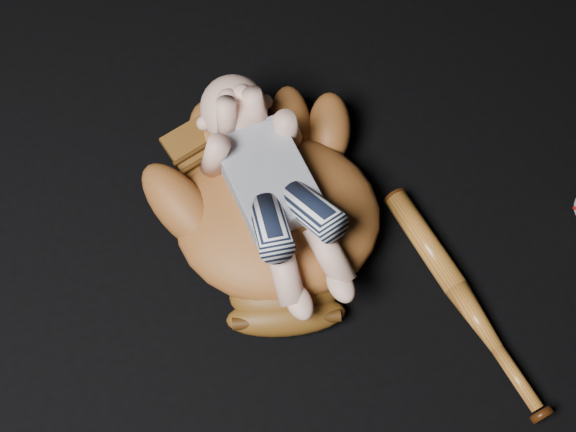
# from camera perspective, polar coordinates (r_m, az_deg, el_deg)

# --- Properties ---
(baseball_glove) EXTENTS (0.46, 0.51, 0.14)m
(baseball_glove) POSITION_cam_1_polar(r_m,az_deg,el_deg) (1.07, -0.83, 0.40)
(baseball_glove) COLOR brown
(baseball_glove) RESTS_ON ground
(newborn_baby) EXTENTS (0.23, 0.41, 0.16)m
(newborn_baby) POSITION_cam_1_polar(r_m,az_deg,el_deg) (1.02, -0.97, 2.05)
(newborn_baby) COLOR #D6A08A
(newborn_baby) RESTS_ON baseball_glove
(baseball_bat) EXTENTS (0.11, 0.39, 0.04)m
(baseball_bat) POSITION_cam_1_polar(r_m,az_deg,el_deg) (1.10, 13.77, -6.46)
(baseball_bat) COLOR #9C5A1E
(baseball_bat) RESTS_ON ground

